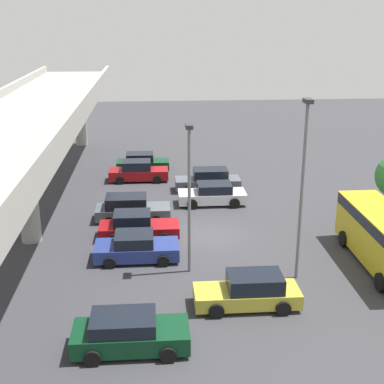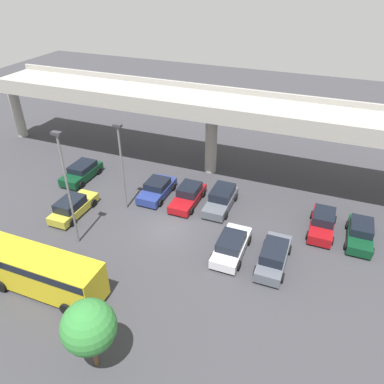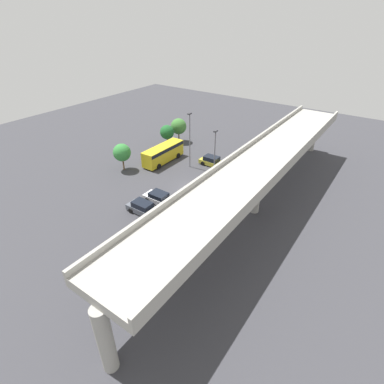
{
  "view_description": "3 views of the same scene",
  "coord_description": "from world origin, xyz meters",
  "px_view_note": "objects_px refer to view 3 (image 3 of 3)",
  "views": [
    {
      "loc": [
        -29.47,
        3.09,
        12.72
      ],
      "look_at": [
        3.68,
        0.64,
        1.54
      ],
      "focal_mm": 50.0,
      "sensor_mm": 36.0,
      "label": 1
    },
    {
      "loc": [
        10.57,
        -21.41,
        18.5
      ],
      "look_at": [
        1.24,
        2.15,
        2.52
      ],
      "focal_mm": 35.0,
      "sensor_mm": 36.0,
      "label": 2
    },
    {
      "loc": [
        30.69,
        22.14,
        22.33
      ],
      "look_at": [
        3.59,
        3.03,
        2.12
      ],
      "focal_mm": 28.0,
      "sensor_mm": 36.0,
      "label": 3
    }
  ],
  "objects_px": {
    "parked_car_1": "(213,161)",
    "parked_car_2": "(224,184)",
    "parked_car_6": "(144,208)",
    "parked_car_0": "(249,163)",
    "parked_car_4": "(205,202)",
    "shuttle_bus": "(163,153)",
    "parked_car_8": "(142,249)",
    "tree_front_right": "(122,153)",
    "lamp_post_near_aisle": "(215,151)",
    "lamp_post_mid_lot": "(190,137)",
    "parked_car_5": "(160,198)",
    "parked_car_7": "(161,236)",
    "tree_front_centre": "(167,132)",
    "parked_car_3": "(213,192)",
    "tree_front_left": "(179,126)"
  },
  "relations": [
    {
      "from": "parked_car_6",
      "to": "shuttle_bus",
      "type": "relative_size",
      "value": 0.58
    },
    {
      "from": "parked_car_7",
      "to": "lamp_post_near_aisle",
      "type": "xyz_separation_m",
      "value": [
        -16.02,
        -2.98,
        3.79
      ]
    },
    {
      "from": "parked_car_1",
      "to": "tree_front_centre",
      "type": "bearing_deg",
      "value": 170.67
    },
    {
      "from": "parked_car_0",
      "to": "parked_car_2",
      "type": "distance_m",
      "value": 8.19
    },
    {
      "from": "parked_car_5",
      "to": "parked_car_0",
      "type": "bearing_deg",
      "value": 72.78
    },
    {
      "from": "shuttle_bus",
      "to": "lamp_post_near_aisle",
      "type": "bearing_deg",
      "value": 89.3
    },
    {
      "from": "parked_car_1",
      "to": "tree_front_right",
      "type": "distance_m",
      "value": 14.82
    },
    {
      "from": "parked_car_2",
      "to": "parked_car_3",
      "type": "height_order",
      "value": "parked_car_3"
    },
    {
      "from": "lamp_post_near_aisle",
      "to": "tree_front_right",
      "type": "relative_size",
      "value": 1.74
    },
    {
      "from": "tree_front_centre",
      "to": "tree_front_right",
      "type": "bearing_deg",
      "value": 0.93
    },
    {
      "from": "parked_car_3",
      "to": "parked_car_7",
      "type": "relative_size",
      "value": 1.01
    },
    {
      "from": "parked_car_5",
      "to": "tree_front_left",
      "type": "distance_m",
      "value": 22.22
    },
    {
      "from": "parked_car_8",
      "to": "lamp_post_mid_lot",
      "type": "distance_m",
      "value": 21.96
    },
    {
      "from": "tree_front_right",
      "to": "parked_car_6",
      "type": "bearing_deg",
      "value": 57.04
    },
    {
      "from": "parked_car_4",
      "to": "shuttle_bus",
      "type": "relative_size",
      "value": 0.57
    },
    {
      "from": "parked_car_5",
      "to": "parked_car_7",
      "type": "bearing_deg",
      "value": -48.1
    },
    {
      "from": "parked_car_2",
      "to": "lamp_post_near_aisle",
      "type": "bearing_deg",
      "value": -30.31
    },
    {
      "from": "parked_car_4",
      "to": "lamp_post_near_aisle",
      "type": "distance_m",
      "value": 9.04
    },
    {
      "from": "parked_car_1",
      "to": "parked_car_2",
      "type": "xyz_separation_m",
      "value": [
        5.28,
        5.24,
        -0.05
      ]
    },
    {
      "from": "parked_car_1",
      "to": "parked_car_2",
      "type": "bearing_deg",
      "value": -45.26
    },
    {
      "from": "parked_car_7",
      "to": "parked_car_8",
      "type": "bearing_deg",
      "value": 84.43
    },
    {
      "from": "parked_car_1",
      "to": "tree_front_left",
      "type": "xyz_separation_m",
      "value": [
        -5.24,
        -11.09,
        2.38
      ]
    },
    {
      "from": "parked_car_7",
      "to": "shuttle_bus",
      "type": "relative_size",
      "value": 0.56
    },
    {
      "from": "parked_car_7",
      "to": "parked_car_1",
      "type": "bearing_deg",
      "value": -74.55
    },
    {
      "from": "lamp_post_near_aisle",
      "to": "tree_front_centre",
      "type": "bearing_deg",
      "value": -111.93
    },
    {
      "from": "parked_car_5",
      "to": "tree_front_right",
      "type": "height_order",
      "value": "tree_front_right"
    },
    {
      "from": "parked_car_1",
      "to": "lamp_post_mid_lot",
      "type": "xyz_separation_m",
      "value": [
        2.55,
        -2.87,
        4.48
      ]
    },
    {
      "from": "parked_car_3",
      "to": "parked_car_1",
      "type": "bearing_deg",
      "value": -57.72
    },
    {
      "from": "parked_car_6",
      "to": "parked_car_5",
      "type": "bearing_deg",
      "value": 89.53
    },
    {
      "from": "parked_car_3",
      "to": "parked_car_0",
      "type": "bearing_deg",
      "value": -90.28
    },
    {
      "from": "parked_car_8",
      "to": "tree_front_right",
      "type": "bearing_deg",
      "value": -38.41
    },
    {
      "from": "parked_car_7",
      "to": "parked_car_0",
      "type": "bearing_deg",
      "value": -89.67
    },
    {
      "from": "parked_car_0",
      "to": "parked_car_6",
      "type": "height_order",
      "value": "parked_car_6"
    },
    {
      "from": "parked_car_3",
      "to": "tree_front_right",
      "type": "distance_m",
      "value": 16.49
    },
    {
      "from": "parked_car_8",
      "to": "shuttle_bus",
      "type": "relative_size",
      "value": 0.52
    },
    {
      "from": "parked_car_0",
      "to": "shuttle_bus",
      "type": "distance_m",
      "value": 14.56
    },
    {
      "from": "lamp_post_near_aisle",
      "to": "tree_front_centre",
      "type": "xyz_separation_m",
      "value": [
        -5.5,
        -13.67,
        -1.6
      ]
    },
    {
      "from": "tree_front_right",
      "to": "parked_car_8",
      "type": "bearing_deg",
      "value": 51.59
    },
    {
      "from": "parked_car_5",
      "to": "parked_car_4",
      "type": "bearing_deg",
      "value": 24.76
    },
    {
      "from": "lamp_post_near_aisle",
      "to": "parked_car_1",
      "type": "bearing_deg",
      "value": -146.07
    },
    {
      "from": "parked_car_2",
      "to": "shuttle_bus",
      "type": "xyz_separation_m",
      "value": [
        -1.74,
        -12.95,
        0.99
      ]
    },
    {
      "from": "parked_car_0",
      "to": "parked_car_4",
      "type": "relative_size",
      "value": 0.97
    },
    {
      "from": "parked_car_5",
      "to": "lamp_post_mid_lot",
      "type": "distance_m",
      "value": 12.47
    },
    {
      "from": "parked_car_8",
      "to": "shuttle_bus",
      "type": "height_order",
      "value": "shuttle_bus"
    },
    {
      "from": "parked_car_6",
      "to": "parked_car_7",
      "type": "xyz_separation_m",
      "value": [
        2.82,
        5.33,
        -0.02
      ]
    },
    {
      "from": "parked_car_2",
      "to": "tree_front_left",
      "type": "relative_size",
      "value": 0.98
    },
    {
      "from": "parked_car_1",
      "to": "parked_car_6",
      "type": "distance_m",
      "value": 16.86
    },
    {
      "from": "parked_car_3",
      "to": "tree_front_left",
      "type": "height_order",
      "value": "tree_front_left"
    },
    {
      "from": "parked_car_4",
      "to": "tree_front_right",
      "type": "bearing_deg",
      "value": -5.33
    },
    {
      "from": "parked_car_8",
      "to": "parked_car_2",
      "type": "bearing_deg",
      "value": -90.23
    }
  ]
}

